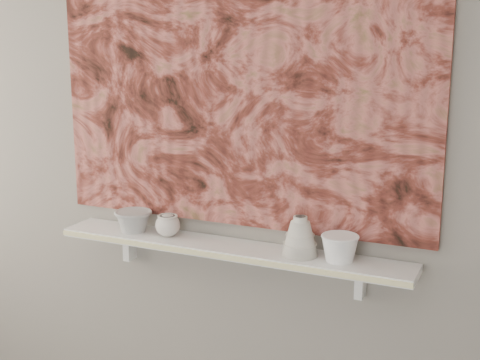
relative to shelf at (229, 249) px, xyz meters
The scene contains 11 objects.
wall_back 0.45m from the shelf, 90.00° to the left, with size 3.60×3.60×0.00m, color gray.
shelf is the anchor object (origin of this frame).
shelf_stripe 0.09m from the shelf, 90.00° to the right, with size 1.40×0.01×0.02m, color beige.
bracket_left 0.50m from the shelf, behind, with size 0.03×0.06×0.12m, color white.
bracket_right 0.50m from the shelf, ahead, with size 0.03×0.06×0.12m, color white.
painting 0.63m from the shelf, 90.00° to the left, with size 1.50×0.03×1.10m, color maroon.
house_motif 0.55m from the shelf, ahead, with size 0.09×0.00×0.08m, color black.
bowl_grey 0.43m from the shelf, behind, with size 0.15×0.15×0.09m, color #9A9A98, non-canonical shape.
cup_cream 0.27m from the shelf, behind, with size 0.10×0.10×0.09m, color silver, non-canonical shape.
bell_vessel 0.29m from the shelf, ahead, with size 0.13×0.13×0.15m, color beige, non-canonical shape.
bowl_white 0.43m from the shelf, ahead, with size 0.13×0.13×0.10m, color white, non-canonical shape.
Camera 1 is at (1.02, -0.66, 1.73)m, focal length 50.00 mm.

